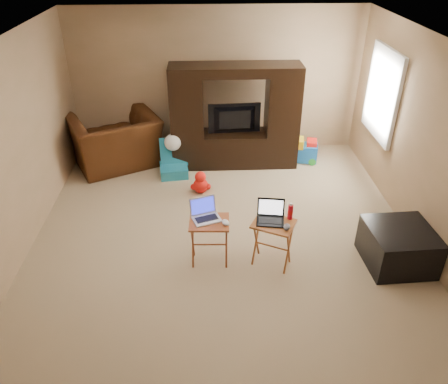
{
  "coord_description": "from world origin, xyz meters",
  "views": [
    {
      "loc": [
        -0.2,
        -4.71,
        3.55
      ],
      "look_at": [
        0.0,
        -0.2,
        0.8
      ],
      "focal_mm": 35.0,
      "sensor_mm": 36.0,
      "label": 1
    }
  ],
  "objects_px": {
    "recliner": "(116,141)",
    "water_bottle": "(290,212)",
    "tray_table_right": "(272,244)",
    "entertainment_center": "(235,117)",
    "laptop_right": "(271,213)",
    "plush_toy": "(201,182)",
    "child_rocker": "(173,159)",
    "mouse_right": "(287,227)",
    "ottoman": "(398,246)",
    "tray_table_left": "(210,242)",
    "laptop_left": "(206,211)",
    "television": "(235,120)",
    "push_toy": "(300,149)",
    "mouse_left": "(226,223)"
  },
  "relations": [
    {
      "from": "entertainment_center",
      "to": "mouse_left",
      "type": "bearing_deg",
      "value": -95.98
    },
    {
      "from": "plush_toy",
      "to": "laptop_right",
      "type": "relative_size",
      "value": 1.14
    },
    {
      "from": "television",
      "to": "laptop_left",
      "type": "xyz_separation_m",
      "value": [
        -0.5,
        -2.53,
        -0.1
      ]
    },
    {
      "from": "plush_toy",
      "to": "laptop_left",
      "type": "height_order",
      "value": "laptop_left"
    },
    {
      "from": "child_rocker",
      "to": "mouse_right",
      "type": "bearing_deg",
      "value": -66.4
    },
    {
      "from": "television",
      "to": "push_toy",
      "type": "relative_size",
      "value": 1.48
    },
    {
      "from": "recliner",
      "to": "water_bottle",
      "type": "xyz_separation_m",
      "value": [
        2.5,
        -2.64,
        0.26
      ]
    },
    {
      "from": "recliner",
      "to": "tray_table_right",
      "type": "relative_size",
      "value": 2.25
    },
    {
      "from": "tray_table_right",
      "to": "child_rocker",
      "type": "bearing_deg",
      "value": 146.23
    },
    {
      "from": "entertainment_center",
      "to": "push_toy",
      "type": "distance_m",
      "value": 1.32
    },
    {
      "from": "entertainment_center",
      "to": "laptop_left",
      "type": "bearing_deg",
      "value": -101.0
    },
    {
      "from": "entertainment_center",
      "to": "plush_toy",
      "type": "bearing_deg",
      "value": -121.74
    },
    {
      "from": "recliner",
      "to": "entertainment_center",
      "type": "bearing_deg",
      "value": 152.15
    },
    {
      "from": "recliner",
      "to": "water_bottle",
      "type": "height_order",
      "value": "recliner"
    },
    {
      "from": "recliner",
      "to": "plush_toy",
      "type": "distance_m",
      "value": 1.77
    },
    {
      "from": "push_toy",
      "to": "tray_table_right",
      "type": "relative_size",
      "value": 0.97
    },
    {
      "from": "plush_toy",
      "to": "mouse_right",
      "type": "xyz_separation_m",
      "value": [
        1.0,
        -1.85,
        0.45
      ]
    },
    {
      "from": "laptop_right",
      "to": "entertainment_center",
      "type": "bearing_deg",
      "value": 103.97
    },
    {
      "from": "television",
      "to": "tray_table_left",
      "type": "xyz_separation_m",
      "value": [
        -0.47,
        -2.56,
        -0.52
      ]
    },
    {
      "from": "ottoman",
      "to": "laptop_left",
      "type": "height_order",
      "value": "laptop_left"
    },
    {
      "from": "mouse_right",
      "to": "push_toy",
      "type": "bearing_deg",
      "value": 75.32
    },
    {
      "from": "recliner",
      "to": "child_rocker",
      "type": "height_order",
      "value": "recliner"
    },
    {
      "from": "child_rocker",
      "to": "plush_toy",
      "type": "xyz_separation_m",
      "value": [
        0.45,
        -0.57,
        -0.12
      ]
    },
    {
      "from": "tray_table_right",
      "to": "ottoman",
      "type": "bearing_deg",
      "value": 24.8
    },
    {
      "from": "plush_toy",
      "to": "ottoman",
      "type": "xyz_separation_m",
      "value": [
        2.4,
        -1.77,
        0.06
      ]
    },
    {
      "from": "ottoman",
      "to": "entertainment_center",
      "type": "bearing_deg",
      "value": 123.7
    },
    {
      "from": "entertainment_center",
      "to": "tray_table_left",
      "type": "height_order",
      "value": "entertainment_center"
    },
    {
      "from": "tray_table_right",
      "to": "entertainment_center",
      "type": "bearing_deg",
      "value": 122.55
    },
    {
      "from": "plush_toy",
      "to": "ottoman",
      "type": "bearing_deg",
      "value": -36.49
    },
    {
      "from": "recliner",
      "to": "plush_toy",
      "type": "relative_size",
      "value": 3.78
    },
    {
      "from": "television",
      "to": "tray_table_left",
      "type": "relative_size",
      "value": 1.45
    },
    {
      "from": "television",
      "to": "ottoman",
      "type": "relative_size",
      "value": 1.15
    },
    {
      "from": "entertainment_center",
      "to": "ottoman",
      "type": "height_order",
      "value": "entertainment_center"
    },
    {
      "from": "tray_table_left",
      "to": "mouse_left",
      "type": "xyz_separation_m",
      "value": [
        0.19,
        -0.07,
        0.33
      ]
    },
    {
      "from": "push_toy",
      "to": "laptop_left",
      "type": "height_order",
      "value": "laptop_left"
    },
    {
      "from": "tray_table_left",
      "to": "mouse_right",
      "type": "distance_m",
      "value": 0.96
    },
    {
      "from": "ottoman",
      "to": "tray_table_left",
      "type": "bearing_deg",
      "value": 177.12
    },
    {
      "from": "mouse_right",
      "to": "water_bottle",
      "type": "relative_size",
      "value": 0.66
    },
    {
      "from": "child_rocker",
      "to": "ottoman",
      "type": "xyz_separation_m",
      "value": [
        2.84,
        -2.35,
        -0.05
      ]
    },
    {
      "from": "child_rocker",
      "to": "laptop_right",
      "type": "relative_size",
      "value": 1.88
    },
    {
      "from": "push_toy",
      "to": "mouse_right",
      "type": "distance_m",
      "value": 2.97
    },
    {
      "from": "plush_toy",
      "to": "ottoman",
      "type": "distance_m",
      "value": 2.98
    },
    {
      "from": "entertainment_center",
      "to": "recliner",
      "type": "distance_m",
      "value": 2.06
    },
    {
      "from": "ottoman",
      "to": "tray_table_right",
      "type": "xyz_separation_m",
      "value": [
        -1.53,
        0.05,
        0.06
      ]
    },
    {
      "from": "entertainment_center",
      "to": "tray_table_left",
      "type": "relative_size",
      "value": 3.48
    },
    {
      "from": "television",
      "to": "ottoman",
      "type": "distance_m",
      "value": 3.28
    },
    {
      "from": "tray_table_left",
      "to": "laptop_left",
      "type": "bearing_deg",
      "value": 137.69
    },
    {
      "from": "push_toy",
      "to": "television",
      "type": "bearing_deg",
      "value": -164.15
    },
    {
      "from": "television",
      "to": "tray_table_right",
      "type": "distance_m",
      "value": 2.7
    },
    {
      "from": "laptop_right",
      "to": "water_bottle",
      "type": "height_order",
      "value": "laptop_right"
    }
  ]
}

